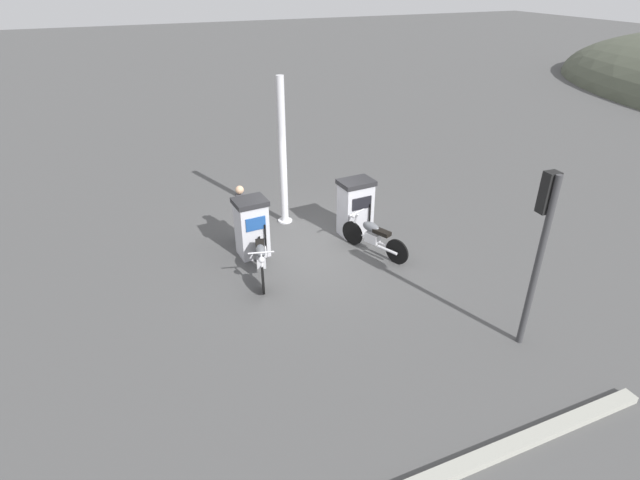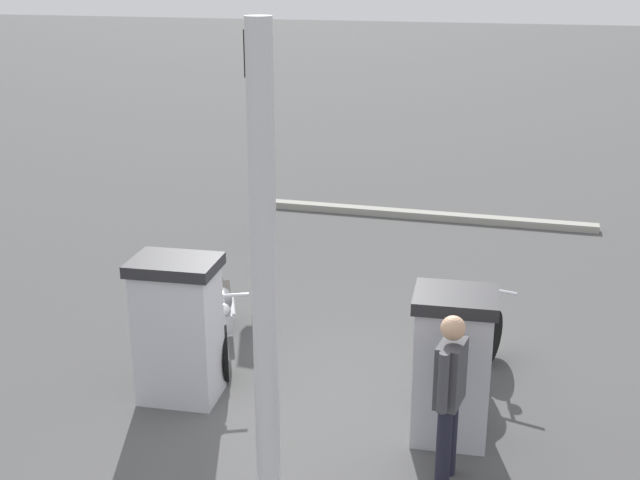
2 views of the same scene
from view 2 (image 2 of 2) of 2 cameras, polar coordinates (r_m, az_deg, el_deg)
name	(u,v)px [view 2 (image 2 of 2)]	position (r m, az deg, el deg)	size (l,w,h in m)	color
ground_plane	(316,403)	(8.64, -0.28, -11.30)	(120.00, 120.00, 0.00)	#4C4C4C
fuel_pump_near	(452,365)	(7.84, 9.20, -8.60)	(0.72, 0.81, 1.48)	silver
fuel_pump_far	(178,328)	(8.54, -9.85, -6.09)	(0.71, 0.92, 1.53)	silver
motorcycle_near_pump	(472,346)	(8.87, 10.52, -7.30)	(2.01, 0.76, 0.95)	black
motorcycle_far_pump	(223,314)	(9.54, -6.75, -5.16)	(1.87, 0.93, 0.95)	black
attendant_person	(450,389)	(7.14, 9.02, -10.24)	(0.58, 0.25, 1.56)	#1E1E2D
roadside_traffic_light	(256,98)	(12.99, -4.47, 9.81)	(0.38, 0.25, 3.39)	#38383A
canopy_support_pole	(265,292)	(6.35, -3.88, -3.60)	(0.40, 0.40, 3.97)	silver
road_edge_kerb	(421,215)	(14.77, 7.04, 1.75)	(0.29, 6.10, 0.12)	#9E9E93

